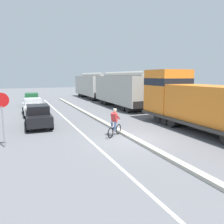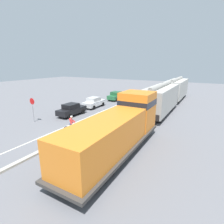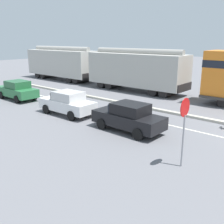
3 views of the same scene
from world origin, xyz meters
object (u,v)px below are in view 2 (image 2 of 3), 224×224
Objects in this scene: locomotive at (120,129)px; parked_car_green at (116,96)px; parked_car_black at (72,110)px; cyclist at (72,125)px; parked_car_white at (94,102)px; hopper_car_lead at (160,99)px; stop_sign at (32,105)px; hopper_car_middle at (176,89)px.

parked_car_green is at bearing 119.00° from locomotive.
parked_car_black is 1.00× the size of parked_car_green.
parked_car_black is at bearing 132.11° from cyclist.
hopper_car_lead is at bearing 8.04° from parked_car_white.
hopper_car_lead is 2.51× the size of parked_car_green.
locomotive reaches higher than parked_car_green.
parked_car_white is at bearing 90.43° from parked_car_black.
hopper_car_lead reaches higher than parked_car_white.
stop_sign is (-2.05, -4.27, 1.21)m from parked_car_black.
parked_car_green is at bearing 82.07° from stop_sign.
cyclist is at bearing -104.52° from hopper_car_middle.
cyclist is at bearing -117.78° from hopper_car_lead.
parked_car_white is 2.47× the size of cyclist.
hopper_car_middle reaches higher than parked_car_green.
parked_car_green is 2.46× the size of cyclist.
parked_car_white is 10.64m from cyclist.
parked_car_white is (-0.04, 5.23, 0.00)m from parked_car_black.
cyclist is (-5.91, -11.22, -1.26)m from hopper_car_lead.
cyclist is (-5.91, -22.82, -1.26)m from hopper_car_middle.
hopper_car_middle reaches higher than parked_car_black.
locomotive is at bearing -9.04° from cyclist.
hopper_car_lead is 2.51× the size of parked_car_white.
locomotive reaches higher than hopper_car_lead.
locomotive is at bearing -5.84° from stop_sign.
locomotive is 12.16m from hopper_car_lead.
parked_car_white is (-10.08, -13.02, -1.26)m from hopper_car_middle.
hopper_car_lead is at bearing 42.08° from stop_sign.
hopper_car_middle is 6.18× the size of cyclist.
parked_car_black is 1.00× the size of parked_car_white.
locomotive is 2.75× the size of parked_car_white.
cyclist is (-5.91, 0.94, -0.98)m from locomotive.
locomotive is 20.24m from parked_car_green.
hopper_car_middle is (0.00, 23.76, 0.28)m from locomotive.
parked_car_white is at bearing -92.28° from parked_car_green.
hopper_car_middle is at bearing 90.00° from locomotive.
hopper_car_lead is 12.11m from parked_car_black.
parked_car_green is at bearing 103.09° from cyclist.
parked_car_black is at bearing -118.81° from hopper_car_middle.
cyclist reaches higher than parked_car_black.
locomotive is 12.16m from stop_sign.
hopper_car_lead reaches higher than cyclist.
stop_sign is at bearing -115.69° from parked_car_black.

